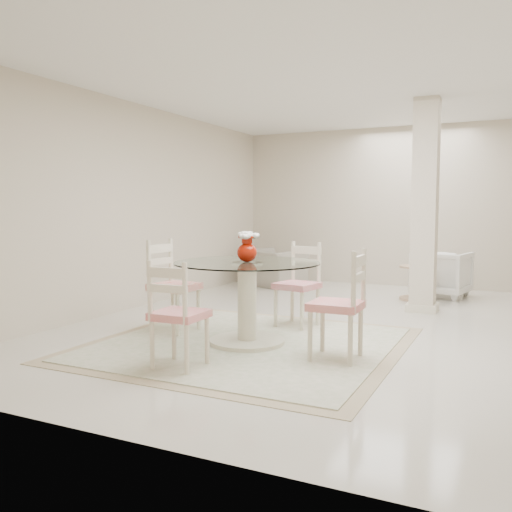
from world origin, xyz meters
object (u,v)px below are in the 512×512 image
at_px(column, 425,206).
at_px(dining_table, 247,303).
at_px(dining_chair_east, 344,297).
at_px(dining_chair_west, 169,278).
at_px(dining_chair_south, 175,307).
at_px(recliner_taupe, 273,268).
at_px(side_table, 416,284).
at_px(armchair_white, 442,274).
at_px(red_vase, 247,247).
at_px(dining_chair_north, 300,278).

relative_size(column, dining_table, 1.93).
height_order(dining_chair_east, dining_chair_west, dining_chair_west).
relative_size(dining_chair_south, recliner_taupe, 1.05).
height_order(dining_chair_east, side_table, dining_chair_east).
xyz_separation_m(armchair_white, side_table, (-0.30, -0.48, -0.12)).
xyz_separation_m(red_vase, side_table, (1.04, 3.39, -0.72)).
bearing_deg(dining_table, dining_chair_north, 80.75).
distance_m(dining_chair_north, recliner_taupe, 3.22).
xyz_separation_m(dining_chair_west, recliner_taupe, (-0.40, 3.65, -0.26)).
distance_m(dining_chair_south, armchair_white, 5.10).
bearing_deg(side_table, recliner_taupe, 170.23).
xyz_separation_m(recliner_taupe, side_table, (2.45, -0.42, -0.08)).
bearing_deg(red_vase, recliner_taupe, 110.30).
bearing_deg(dining_chair_east, armchair_white, 174.18).
bearing_deg(column, dining_chair_west, -133.64).
height_order(dining_chair_west, dining_chair_south, dining_chair_west).
height_order(dining_chair_north, dining_chair_south, dining_chair_north).
bearing_deg(column, dining_chair_east, -95.46).
bearing_deg(recliner_taupe, dining_table, 130.80).
height_order(dining_chair_west, recliner_taupe, dining_chair_west).
height_order(column, armchair_white, column).
distance_m(column, dining_chair_east, 2.81).
relative_size(dining_table, dining_chair_south, 1.40).
height_order(dining_table, dining_chair_east, dining_chair_east).
distance_m(dining_chair_east, dining_chair_south, 1.44).
height_order(dining_table, side_table, dining_table).
bearing_deg(dining_chair_east, recliner_taupe, -149.70).
distance_m(dining_chair_east, recliner_taupe, 4.64).
xyz_separation_m(red_vase, armchair_white, (1.34, 3.87, -0.61)).
xyz_separation_m(dining_chair_east, dining_chair_west, (-2.02, 0.31, 0.01)).
height_order(dining_chair_south, recliner_taupe, dining_chair_south).
height_order(column, recliner_taupe, column).
bearing_deg(side_table, column, -75.38).
distance_m(dining_chair_north, dining_chair_south, 2.03).
relative_size(dining_chair_west, side_table, 2.19).
height_order(dining_table, recliner_taupe, dining_table).
bearing_deg(side_table, dining_table, -107.14).
bearing_deg(dining_chair_north, side_table, 80.39).
xyz_separation_m(dining_table, red_vase, (0.00, -0.00, 0.54)).
height_order(red_vase, dining_chair_south, red_vase).
xyz_separation_m(dining_chair_north, dining_chair_south, (-0.31, -2.01, -0.02)).
bearing_deg(side_table, dining_chair_west, -122.45).
relative_size(dining_chair_east, dining_chair_north, 1.03).
xyz_separation_m(dining_chair_east, side_table, (0.04, 3.54, -0.33)).
distance_m(recliner_taupe, armchair_white, 2.75).
bearing_deg(side_table, armchair_white, 58.47).
distance_m(dining_chair_west, dining_chair_south, 1.44).
xyz_separation_m(column, dining_chair_south, (-1.41, -3.54, -0.83)).
distance_m(dining_table, armchair_white, 4.09).
bearing_deg(armchair_white, dining_chair_north, 78.73).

